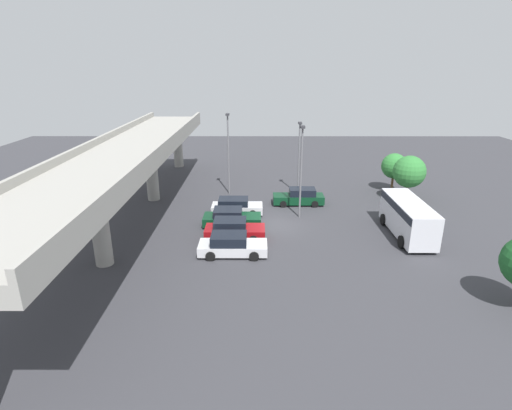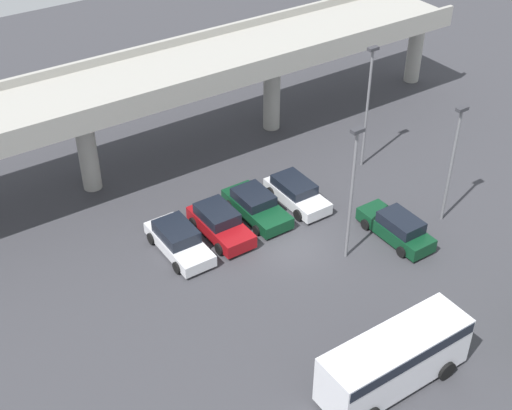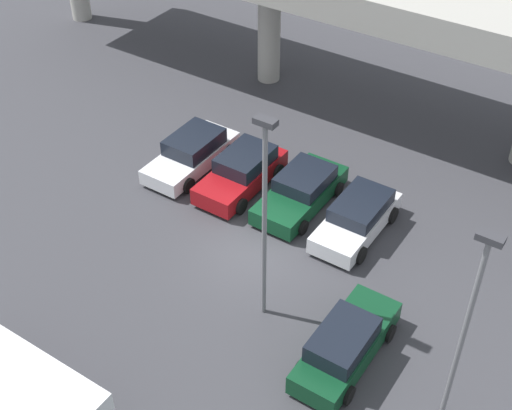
{
  "view_description": "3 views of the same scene",
  "coord_description": "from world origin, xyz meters",
  "px_view_note": "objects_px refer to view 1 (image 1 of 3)",
  "views": [
    {
      "loc": [
        -31.01,
        1.62,
        12.83
      ],
      "look_at": [
        1.56,
        1.69,
        1.28
      ],
      "focal_mm": 28.0,
      "sensor_mm": 36.0,
      "label": 1
    },
    {
      "loc": [
        -18.96,
        -24.49,
        25.19
      ],
      "look_at": [
        -1.32,
        1.76,
        2.46
      ],
      "focal_mm": 50.0,
      "sensor_mm": 36.0,
      "label": 2
    },
    {
      "loc": [
        11.25,
        -16.6,
        18.92
      ],
      "look_at": [
        -0.72,
        1.49,
        1.14
      ],
      "focal_mm": 50.0,
      "sensor_mm": 36.0,
      "label": 3
    }
  ],
  "objects_px": {
    "parked_car_4": "(299,197)",
    "lamp_post_by_overpass": "(301,165)",
    "lamp_post_near_aisle": "(228,148)",
    "parked_car_2": "(231,218)",
    "lamp_post_mid_lot": "(299,152)",
    "parked_car_3": "(236,206)",
    "tree_front_right": "(409,172)",
    "parked_car_0": "(232,245)",
    "tree_front_far_right": "(394,166)",
    "parked_car_1": "(234,230)",
    "shuttle_bus": "(408,216)"
  },
  "relations": [
    {
      "from": "parked_car_4",
      "to": "lamp_post_by_overpass",
      "type": "relative_size",
      "value": 0.6
    },
    {
      "from": "parked_car_4",
      "to": "lamp_post_near_aisle",
      "type": "relative_size",
      "value": 0.59
    },
    {
      "from": "parked_car_2",
      "to": "lamp_post_mid_lot",
      "type": "relative_size",
      "value": 0.65
    },
    {
      "from": "parked_car_4",
      "to": "lamp_post_by_overpass",
      "type": "xyz_separation_m",
      "value": [
        -3.38,
        0.33,
        3.96
      ]
    },
    {
      "from": "parked_car_2",
      "to": "parked_car_3",
      "type": "xyz_separation_m",
      "value": [
        2.74,
        -0.29,
        0.03
      ]
    },
    {
      "from": "parked_car_4",
      "to": "tree_front_right",
      "type": "relative_size",
      "value": 1.06
    },
    {
      "from": "parked_car_0",
      "to": "parked_car_3",
      "type": "height_order",
      "value": "parked_car_0"
    },
    {
      "from": "lamp_post_mid_lot",
      "to": "tree_front_right",
      "type": "height_order",
      "value": "lamp_post_mid_lot"
    },
    {
      "from": "parked_car_0",
      "to": "tree_front_far_right",
      "type": "relative_size",
      "value": 1.2
    },
    {
      "from": "parked_car_1",
      "to": "parked_car_3",
      "type": "relative_size",
      "value": 1.01
    },
    {
      "from": "parked_car_3",
      "to": "tree_front_right",
      "type": "height_order",
      "value": "tree_front_right"
    },
    {
      "from": "lamp_post_by_overpass",
      "to": "tree_front_far_right",
      "type": "distance_m",
      "value": 13.32
    },
    {
      "from": "tree_front_far_right",
      "to": "shuttle_bus",
      "type": "bearing_deg",
      "value": 167.45
    },
    {
      "from": "parked_car_3",
      "to": "parked_car_1",
      "type": "bearing_deg",
      "value": -89.19
    },
    {
      "from": "parked_car_4",
      "to": "lamp_post_near_aisle",
      "type": "height_order",
      "value": "lamp_post_near_aisle"
    },
    {
      "from": "parked_car_0",
      "to": "shuttle_bus",
      "type": "bearing_deg",
      "value": 13.87
    },
    {
      "from": "parked_car_1",
      "to": "lamp_post_mid_lot",
      "type": "xyz_separation_m",
      "value": [
        11.6,
        -6.07,
        3.61
      ]
    },
    {
      "from": "lamp_post_near_aisle",
      "to": "tree_front_far_right",
      "type": "height_order",
      "value": "lamp_post_near_aisle"
    },
    {
      "from": "parked_car_4",
      "to": "shuttle_bus",
      "type": "height_order",
      "value": "shuttle_bus"
    },
    {
      "from": "shuttle_bus",
      "to": "lamp_post_by_overpass",
      "type": "height_order",
      "value": "lamp_post_by_overpass"
    },
    {
      "from": "lamp_post_near_aisle",
      "to": "lamp_post_mid_lot",
      "type": "xyz_separation_m",
      "value": [
        0.0,
        -7.18,
        -0.43
      ]
    },
    {
      "from": "lamp_post_mid_lot",
      "to": "tree_front_right",
      "type": "xyz_separation_m",
      "value": [
        -2.62,
        -10.42,
        -1.36
      ]
    },
    {
      "from": "parked_car_3",
      "to": "parked_car_4",
      "type": "distance_m",
      "value": 6.52
    },
    {
      "from": "parked_car_3",
      "to": "lamp_post_by_overpass",
      "type": "distance_m",
      "value": 6.95
    },
    {
      "from": "parked_car_0",
      "to": "parked_car_1",
      "type": "xyz_separation_m",
      "value": [
        2.68,
        0.01,
        0.04
      ]
    },
    {
      "from": "parked_car_0",
      "to": "lamp_post_mid_lot",
      "type": "xyz_separation_m",
      "value": [
        14.28,
        -6.06,
        3.65
      ]
    },
    {
      "from": "parked_car_1",
      "to": "shuttle_bus",
      "type": "height_order",
      "value": "shuttle_bus"
    },
    {
      "from": "parked_car_0",
      "to": "parked_car_4",
      "type": "relative_size",
      "value": 1.0
    },
    {
      "from": "parked_car_0",
      "to": "tree_front_right",
      "type": "height_order",
      "value": "tree_front_right"
    },
    {
      "from": "parked_car_1",
      "to": "tree_front_far_right",
      "type": "distance_m",
      "value": 20.53
    },
    {
      "from": "lamp_post_by_overpass",
      "to": "parked_car_1",
      "type": "bearing_deg",
      "value": 130.29
    },
    {
      "from": "lamp_post_by_overpass",
      "to": "tree_front_far_right",
      "type": "height_order",
      "value": "lamp_post_by_overpass"
    },
    {
      "from": "tree_front_right",
      "to": "tree_front_far_right",
      "type": "xyz_separation_m",
      "value": [
        3.49,
        0.29,
        -0.3
      ]
    },
    {
      "from": "parked_car_1",
      "to": "lamp_post_by_overpass",
      "type": "relative_size",
      "value": 0.57
    },
    {
      "from": "lamp_post_by_overpass",
      "to": "lamp_post_mid_lot",
      "type": "bearing_deg",
      "value": -4.23
    },
    {
      "from": "parked_car_3",
      "to": "parked_car_4",
      "type": "relative_size",
      "value": 0.94
    },
    {
      "from": "parked_car_2",
      "to": "tree_front_far_right",
      "type": "relative_size",
      "value": 1.19
    },
    {
      "from": "parked_car_1",
      "to": "lamp_post_by_overpass",
      "type": "xyz_separation_m",
      "value": [
        4.71,
        -5.56,
        3.94
      ]
    },
    {
      "from": "parked_car_1",
      "to": "shuttle_bus",
      "type": "relative_size",
      "value": 0.64
    },
    {
      "from": "parked_car_0",
      "to": "lamp_post_by_overpass",
      "type": "distance_m",
      "value": 10.06
    },
    {
      "from": "shuttle_bus",
      "to": "lamp_post_near_aisle",
      "type": "height_order",
      "value": "lamp_post_near_aisle"
    },
    {
      "from": "lamp_post_mid_lot",
      "to": "tree_front_far_right",
      "type": "height_order",
      "value": "lamp_post_mid_lot"
    },
    {
      "from": "lamp_post_near_aisle",
      "to": "lamp_post_mid_lot",
      "type": "height_order",
      "value": "lamp_post_near_aisle"
    },
    {
      "from": "lamp_post_near_aisle",
      "to": "lamp_post_by_overpass",
      "type": "bearing_deg",
      "value": -135.92
    },
    {
      "from": "parked_car_2",
      "to": "lamp_post_near_aisle",
      "type": "xyz_separation_m",
      "value": [
        8.87,
        0.75,
        4.12
      ]
    },
    {
      "from": "lamp_post_by_overpass",
      "to": "tree_front_right",
      "type": "xyz_separation_m",
      "value": [
        4.27,
        -10.93,
        -1.69
      ]
    },
    {
      "from": "parked_car_1",
      "to": "tree_front_far_right",
      "type": "height_order",
      "value": "tree_front_far_right"
    },
    {
      "from": "parked_car_2",
      "to": "tree_front_right",
      "type": "xyz_separation_m",
      "value": [
        6.25,
        -16.85,
        2.33
      ]
    },
    {
      "from": "shuttle_bus",
      "to": "lamp_post_mid_lot",
      "type": "height_order",
      "value": "lamp_post_mid_lot"
    },
    {
      "from": "shuttle_bus",
      "to": "tree_front_far_right",
      "type": "relative_size",
      "value": 1.79
    }
  ]
}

